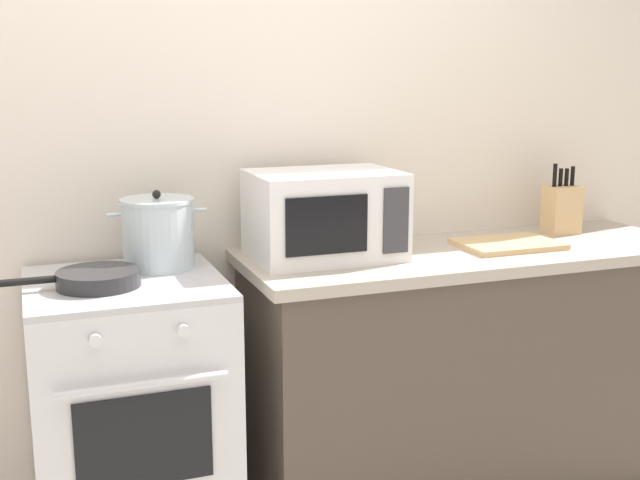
{
  "coord_description": "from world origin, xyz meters",
  "views": [
    {
      "loc": [
        -0.62,
        -1.88,
        1.56
      ],
      "look_at": [
        0.3,
        0.6,
        1.0
      ],
      "focal_mm": 45.34,
      "sensor_mm": 36.0,
      "label": 1
    }
  ],
  "objects_px": {
    "frying_pan": "(96,279)",
    "knife_block": "(562,209)",
    "microwave": "(324,215)",
    "cutting_board": "(508,244)",
    "stock_pot": "(158,233)",
    "stove": "(132,418)"
  },
  "relations": [
    {
      "from": "microwave",
      "to": "cutting_board",
      "type": "distance_m",
      "value": 0.71
    },
    {
      "from": "knife_block",
      "to": "stove",
      "type": "bearing_deg",
      "value": -175.32
    },
    {
      "from": "stove",
      "to": "cutting_board",
      "type": "height_order",
      "value": "cutting_board"
    },
    {
      "from": "frying_pan",
      "to": "knife_block",
      "type": "bearing_deg",
      "value": 5.89
    },
    {
      "from": "frying_pan",
      "to": "cutting_board",
      "type": "relative_size",
      "value": 1.25
    },
    {
      "from": "stove",
      "to": "stock_pot",
      "type": "height_order",
      "value": "stock_pot"
    },
    {
      "from": "stove",
      "to": "microwave",
      "type": "distance_m",
      "value": 0.93
    },
    {
      "from": "stock_pot",
      "to": "knife_block",
      "type": "bearing_deg",
      "value": 0.4
    },
    {
      "from": "microwave",
      "to": "knife_block",
      "type": "height_order",
      "value": "microwave"
    },
    {
      "from": "cutting_board",
      "to": "knife_block",
      "type": "bearing_deg",
      "value": 22.63
    },
    {
      "from": "stock_pot",
      "to": "cutting_board",
      "type": "bearing_deg",
      "value": -5.86
    },
    {
      "from": "microwave",
      "to": "cutting_board",
      "type": "bearing_deg",
      "value": -6.42
    },
    {
      "from": "frying_pan",
      "to": "microwave",
      "type": "bearing_deg",
      "value": 9.08
    },
    {
      "from": "cutting_board",
      "to": "frying_pan",
      "type": "bearing_deg",
      "value": -178.18
    },
    {
      "from": "microwave",
      "to": "knife_block",
      "type": "xyz_separation_m",
      "value": [
        1.03,
        0.06,
        -0.05
      ]
    },
    {
      "from": "frying_pan",
      "to": "knife_block",
      "type": "relative_size",
      "value": 1.61
    },
    {
      "from": "stock_pot",
      "to": "microwave",
      "type": "relative_size",
      "value": 0.65
    },
    {
      "from": "stock_pot",
      "to": "frying_pan",
      "type": "xyz_separation_m",
      "value": [
        -0.22,
        -0.18,
        -0.09
      ]
    },
    {
      "from": "stove",
      "to": "cutting_board",
      "type": "bearing_deg",
      "value": 0.05
    },
    {
      "from": "microwave",
      "to": "knife_block",
      "type": "distance_m",
      "value": 1.03
    },
    {
      "from": "frying_pan",
      "to": "cutting_board",
      "type": "distance_m",
      "value": 1.47
    },
    {
      "from": "stock_pot",
      "to": "microwave",
      "type": "xyz_separation_m",
      "value": [
        0.56,
        -0.05,
        0.03
      ]
    }
  ]
}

